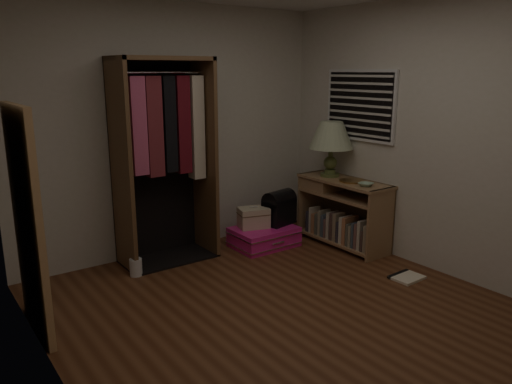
# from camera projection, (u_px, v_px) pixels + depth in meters

# --- Properties ---
(ground) EXTENTS (4.00, 4.00, 0.00)m
(ground) POSITION_uv_depth(u_px,v_px,m) (295.00, 317.00, 3.99)
(ground) COLOR #512B17
(ground) RESTS_ON ground
(room_walls) EXTENTS (3.52, 4.02, 2.60)m
(room_walls) POSITION_uv_depth(u_px,v_px,m) (303.00, 128.00, 3.71)
(room_walls) COLOR beige
(room_walls) RESTS_ON ground
(console_bookshelf) EXTENTS (0.42, 1.12, 0.75)m
(console_bookshelf) POSITION_uv_depth(u_px,v_px,m) (341.00, 210.00, 5.58)
(console_bookshelf) COLOR #8F6845
(console_bookshelf) RESTS_ON ground
(open_wardrobe) EXTENTS (1.05, 0.50, 2.05)m
(open_wardrobe) POSITION_uv_depth(u_px,v_px,m) (166.00, 143.00, 4.97)
(open_wardrobe) COLOR brown
(open_wardrobe) RESTS_ON ground
(floor_mirror) EXTENTS (0.06, 0.80, 1.70)m
(floor_mirror) POSITION_uv_depth(u_px,v_px,m) (28.00, 223.00, 3.60)
(floor_mirror) COLOR tan
(floor_mirror) RESTS_ON ground
(pink_suitcase) EXTENTS (0.71, 0.52, 0.22)m
(pink_suitcase) POSITION_uv_depth(u_px,v_px,m) (264.00, 237.00, 5.58)
(pink_suitcase) COLOR #E31B85
(pink_suitcase) RESTS_ON ground
(train_case) EXTENTS (0.38, 0.31, 0.24)m
(train_case) POSITION_uv_depth(u_px,v_px,m) (254.00, 217.00, 5.53)
(train_case) COLOR #BBAD8F
(train_case) RESTS_ON pink_suitcase
(black_bag) EXTENTS (0.40, 0.30, 0.39)m
(black_bag) POSITION_uv_depth(u_px,v_px,m) (279.00, 207.00, 5.64)
(black_bag) COLOR black
(black_bag) RESTS_ON pink_suitcase
(table_lamp) EXTENTS (0.52, 0.52, 0.62)m
(table_lamp) POSITION_uv_depth(u_px,v_px,m) (331.00, 136.00, 5.55)
(table_lamp) COLOR #485529
(table_lamp) RESTS_ON console_bookshelf
(brass_tray) EXTENTS (0.36, 0.36, 0.02)m
(brass_tray) POSITION_uv_depth(u_px,v_px,m) (352.00, 181.00, 5.39)
(brass_tray) COLOR #A87B40
(brass_tray) RESTS_ON console_bookshelf
(ceramic_bowl) EXTENTS (0.18, 0.18, 0.04)m
(ceramic_bowl) POSITION_uv_depth(u_px,v_px,m) (366.00, 184.00, 5.17)
(ceramic_bowl) COLOR #95B395
(ceramic_bowl) RESTS_ON console_bookshelf
(white_jug) EXTENTS (0.15, 0.15, 0.21)m
(white_jug) POSITION_uv_depth(u_px,v_px,m) (136.00, 267.00, 4.78)
(white_jug) COLOR silver
(white_jug) RESTS_ON ground
(floor_book) EXTENTS (0.30, 0.24, 0.03)m
(floor_book) POSITION_uv_depth(u_px,v_px,m) (406.00, 277.00, 4.74)
(floor_book) COLOR #F3E9CC
(floor_book) RESTS_ON ground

